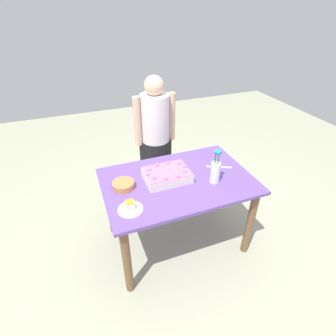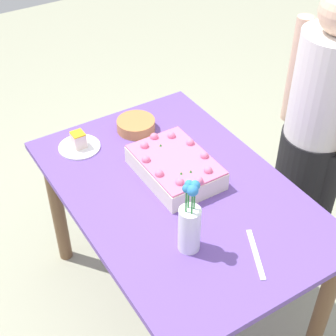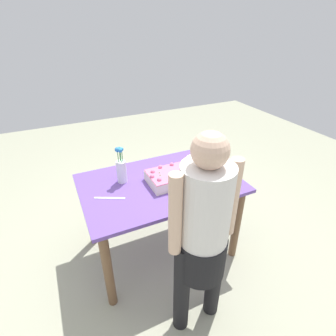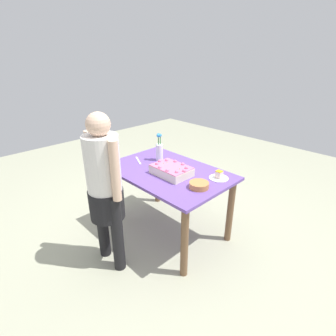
% 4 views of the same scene
% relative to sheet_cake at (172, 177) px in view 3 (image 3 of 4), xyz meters
% --- Properties ---
extents(ground_plane, '(8.00, 8.00, 0.00)m').
position_rel_sheet_cake_xyz_m(ground_plane, '(-0.09, 0.04, -0.81)').
color(ground_plane, '#A4A68A').
extents(dining_table, '(1.31, 0.87, 0.77)m').
position_rel_sheet_cake_xyz_m(dining_table, '(-0.09, 0.04, -0.18)').
color(dining_table, '#68489E').
rests_on(dining_table, ground_plane).
extents(sheet_cake, '(0.39, 0.28, 0.11)m').
position_rel_sheet_cake_xyz_m(sheet_cake, '(0.00, 0.00, 0.00)').
color(sheet_cake, silver).
rests_on(sheet_cake, dining_table).
extents(serving_plate_with_slice, '(0.19, 0.19, 0.08)m').
position_rel_sheet_cake_xyz_m(serving_plate_with_slice, '(0.40, 0.27, -0.02)').
color(serving_plate_with_slice, white).
rests_on(serving_plate_with_slice, dining_table).
extents(cake_knife, '(0.22, 0.12, 0.00)m').
position_rel_sheet_cake_xyz_m(cake_knife, '(-0.53, -0.01, -0.05)').
color(cake_knife, silver).
rests_on(cake_knife, dining_table).
extents(flower_vase, '(0.08, 0.08, 0.32)m').
position_rel_sheet_cake_xyz_m(flower_vase, '(-0.37, 0.18, 0.07)').
color(flower_vase, white).
rests_on(flower_vase, dining_table).
extents(fruit_bowl, '(0.18, 0.18, 0.05)m').
position_rel_sheet_cake_xyz_m(fruit_bowl, '(0.38, -0.02, -0.02)').
color(fruit_bowl, '#BE7D43').
rests_on(fruit_bowl, dining_table).
extents(person_standing, '(0.45, 0.31, 1.49)m').
position_rel_sheet_cake_xyz_m(person_standing, '(-0.13, -0.70, 0.04)').
color(person_standing, black).
rests_on(person_standing, ground_plane).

